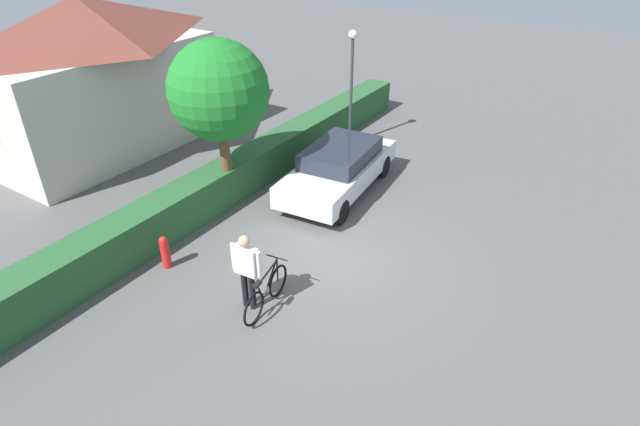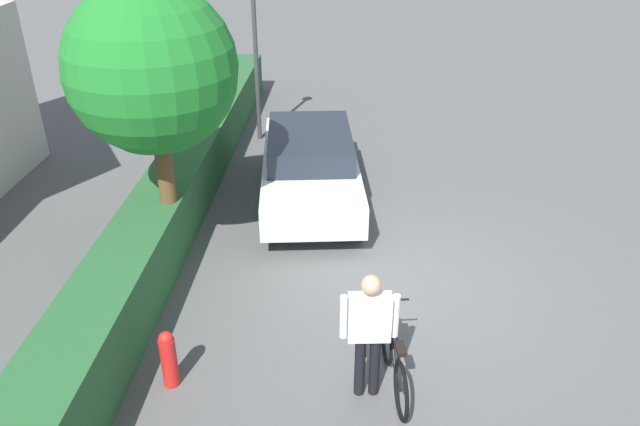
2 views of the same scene
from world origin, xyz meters
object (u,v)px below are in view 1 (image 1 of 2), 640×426
object	(u,v)px
parked_car_near	(339,168)
street_lamp	(352,72)
fire_hydrant	(165,252)
bicycle	(266,293)
person_rider	(246,266)
tree_kerbside	(219,91)

from	to	relation	value
parked_car_near	street_lamp	world-z (taller)	street_lamp
street_lamp	fire_hydrant	world-z (taller)	street_lamp
bicycle	fire_hydrant	size ratio (longest dim) A/B	2.04
bicycle	person_rider	distance (m)	0.72
person_rider	tree_kerbside	world-z (taller)	tree_kerbside
parked_car_near	person_rider	size ratio (longest dim) A/B	2.63
bicycle	fire_hydrant	xyz separation A→B (m)	(-0.13, 2.75, 0.02)
bicycle	street_lamp	world-z (taller)	street_lamp
parked_car_near	bicycle	bearing A→B (deg)	-164.89
parked_car_near	tree_kerbside	xyz separation A→B (m)	(-2.27, 2.10, 2.43)
parked_car_near	bicycle	world-z (taller)	parked_car_near
person_rider	street_lamp	size ratio (longest dim) A/B	0.46
street_lamp	fire_hydrant	distance (m)	8.54
parked_car_near	fire_hydrant	xyz separation A→B (m)	(-5.19, 1.39, -0.32)
street_lamp	person_rider	bearing A→B (deg)	-163.41
street_lamp	tree_kerbside	xyz separation A→B (m)	(-5.37, 0.66, 0.69)
street_lamp	fire_hydrant	bearing A→B (deg)	-179.65
tree_kerbside	parked_car_near	bearing A→B (deg)	-42.72
tree_kerbside	person_rider	bearing A→B (deg)	-133.13
person_rider	tree_kerbside	bearing A→B (deg)	46.87
person_rider	fire_hydrant	world-z (taller)	person_rider
bicycle	tree_kerbside	world-z (taller)	tree_kerbside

